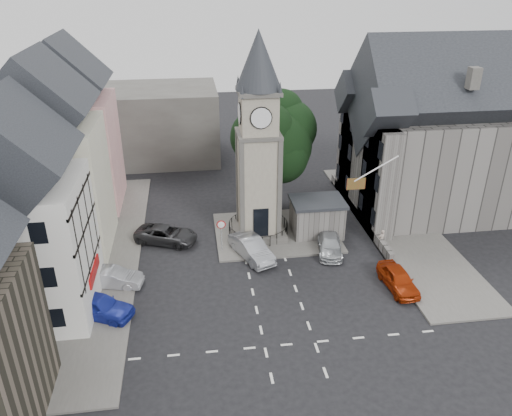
{
  "coord_description": "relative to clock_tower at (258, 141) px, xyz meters",
  "views": [
    {
      "loc": [
        -5.07,
        -27.93,
        20.16
      ],
      "look_at": [
        -0.59,
        5.0,
        3.93
      ],
      "focal_mm": 35.0,
      "sensor_mm": 36.0,
      "label": 1
    }
  ],
  "objects": [
    {
      "name": "ground",
      "position": [
        0.0,
        -7.99,
        -8.12
      ],
      "size": [
        120.0,
        120.0,
        0.0
      ],
      "primitive_type": "plane",
      "color": "black",
      "rests_on": "ground"
    },
    {
      "name": "pavement_west",
      "position": [
        -12.5,
        -1.99,
        -8.05
      ],
      "size": [
        6.0,
        30.0,
        0.14
      ],
      "primitive_type": "cube",
      "color": "#595651",
      "rests_on": "ground"
    },
    {
      "name": "pavement_east",
      "position": [
        12.0,
        0.01,
        -8.05
      ],
      "size": [
        6.0,
        26.0,
        0.14
      ],
      "primitive_type": "cube",
      "color": "#595651",
      "rests_on": "ground"
    },
    {
      "name": "central_island",
      "position": [
        1.5,
        0.01,
        -8.04
      ],
      "size": [
        10.0,
        8.0,
        0.16
      ],
      "primitive_type": "cube",
      "color": "#595651",
      "rests_on": "ground"
    },
    {
      "name": "road_markings",
      "position": [
        0.0,
        -13.49,
        -8.12
      ],
      "size": [
        20.0,
        8.0,
        0.01
      ],
      "primitive_type": "cube",
      "color": "silver",
      "rests_on": "ground"
    },
    {
      "name": "clock_tower",
      "position": [
        0.0,
        0.0,
        0.0
      ],
      "size": [
        4.86,
        4.86,
        16.25
      ],
      "color": "#4C4944",
      "rests_on": "ground"
    },
    {
      "name": "stone_shelter",
      "position": [
        4.8,
        -0.49,
        -6.57
      ],
      "size": [
        4.3,
        3.3,
        3.08
      ],
      "color": "#585451",
      "rests_on": "ground"
    },
    {
      "name": "town_tree",
      "position": [
        2.0,
        5.01,
        -1.15
      ],
      "size": [
        7.2,
        7.2,
        10.8
      ],
      "color": "black",
      "rests_on": "ground"
    },
    {
      "name": "warning_sign_post",
      "position": [
        -3.2,
        -2.56,
        -6.09
      ],
      "size": [
        0.7,
        0.19,
        2.85
      ],
      "color": "black",
      "rests_on": "ground"
    },
    {
      "name": "terrace_pink",
      "position": [
        -15.5,
        8.01,
        -1.54
      ],
      "size": [
        8.1,
        7.6,
        12.8
      ],
      "color": "#D49294",
      "rests_on": "ground"
    },
    {
      "name": "terrace_cream",
      "position": [
        -15.5,
        0.01,
        -1.54
      ],
      "size": [
        8.1,
        7.6,
        12.8
      ],
      "color": "beige",
      "rests_on": "ground"
    },
    {
      "name": "terrace_tudor",
      "position": [
        -15.5,
        -7.99,
        -1.93
      ],
      "size": [
        8.1,
        7.6,
        12.0
      ],
      "color": "silver",
      "rests_on": "ground"
    },
    {
      "name": "backdrop_west",
      "position": [
        -12.0,
        20.01,
        -4.12
      ],
      "size": [
        20.0,
        10.0,
        8.0
      ],
      "primitive_type": "cube",
      "color": "#4C4944",
      "rests_on": "ground"
    },
    {
      "name": "east_building",
      "position": [
        15.59,
        3.01,
        -1.86
      ],
      "size": [
        14.4,
        11.4,
        12.6
      ],
      "color": "#585451",
      "rests_on": "ground"
    },
    {
      "name": "east_boundary_wall",
      "position": [
        9.2,
        2.01,
        -7.67
      ],
      "size": [
        0.4,
        16.0,
        0.9
      ],
      "primitive_type": "cube",
      "color": "#585451",
      "rests_on": "ground"
    },
    {
      "name": "flagpole",
      "position": [
        8.0,
        -3.99,
        -1.12
      ],
      "size": [
        3.68,
        0.1,
        2.74
      ],
      "color": "white",
      "rests_on": "ground"
    },
    {
      "name": "car_west_blue",
      "position": [
        -11.5,
        -9.21,
        -7.34
      ],
      "size": [
        4.93,
        3.59,
        1.56
      ],
      "primitive_type": "imported",
      "rotation": [
        0.0,
        0.0,
        1.14
      ],
      "color": "#1C2B9F",
      "rests_on": "ground"
    },
    {
      "name": "car_west_silver",
      "position": [
        -11.02,
        -5.96,
        -7.44
      ],
      "size": [
        4.34,
        2.23,
        1.36
      ],
      "primitive_type": "imported",
      "rotation": [
        0.0,
        0.0,
        1.37
      ],
      "color": "#A2A4AA",
      "rests_on": "ground"
    },
    {
      "name": "car_west_grey",
      "position": [
        -7.5,
        -0.27,
        -7.43
      ],
      "size": [
        5.48,
        3.9,
        1.39
      ],
      "primitive_type": "imported",
      "rotation": [
        0.0,
        0.0,
        1.21
      ],
      "color": "#2A2A2C",
      "rests_on": "ground"
    },
    {
      "name": "car_island_silver",
      "position": [
        -1.0,
        -3.49,
        -7.34
      ],
      "size": [
        3.36,
        5.04,
        1.57
      ],
      "primitive_type": "imported",
      "rotation": [
        0.0,
        0.0,
        0.39
      ],
      "color": "#999CA2",
      "rests_on": "ground"
    },
    {
      "name": "car_island_east",
      "position": [
        5.12,
        -3.49,
        -7.49
      ],
      "size": [
        2.55,
        4.6,
        1.26
      ],
      "primitive_type": "imported",
      "rotation": [
        0.0,
        0.0,
        -0.19
      ],
      "color": "#ABAFB3",
      "rests_on": "ground"
    },
    {
      "name": "car_east_red",
      "position": [
        8.5,
        -8.83,
        -7.4
      ],
      "size": [
        1.98,
        4.31,
        1.43
      ],
      "primitive_type": "imported",
      "rotation": [
        0.0,
        0.0,
        0.07
      ],
      "color": "#A02908",
      "rests_on": "ground"
    },
    {
      "name": "pedestrian",
      "position": [
        9.27,
        -3.54,
        -7.3
      ],
      "size": [
        0.68,
        0.54,
        1.64
      ],
      "primitive_type": "imported",
      "rotation": [
        0.0,
        0.0,
        3.41
      ],
      "color": "#A49588",
      "rests_on": "ground"
    }
  ]
}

